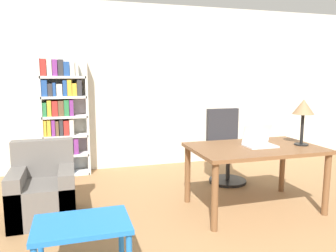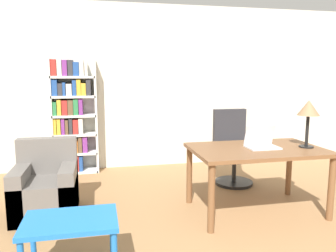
% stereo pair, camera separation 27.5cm
% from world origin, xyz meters
% --- Properties ---
extents(wall_back, '(8.00, 0.06, 2.70)m').
position_xyz_m(wall_back, '(0.00, 4.53, 1.35)').
color(wall_back, silver).
rests_on(wall_back, ground_plane).
extents(desk, '(1.46, 0.91, 0.74)m').
position_xyz_m(desk, '(0.59, 2.33, 0.64)').
color(desk, brown).
rests_on(desk, ground_plane).
extents(laptop, '(0.35, 0.24, 0.25)m').
position_xyz_m(laptop, '(0.65, 2.34, 0.79)').
color(laptop, silver).
rests_on(laptop, desk).
extents(table_lamp, '(0.24, 0.24, 0.53)m').
position_xyz_m(table_lamp, '(1.16, 2.25, 1.16)').
color(table_lamp, black).
rests_on(table_lamp, desk).
extents(office_chair, '(0.54, 0.54, 1.06)m').
position_xyz_m(office_chair, '(0.74, 3.35, 0.46)').
color(office_chair, black).
rests_on(office_chair, ground_plane).
extents(side_table_blue, '(0.69, 0.47, 0.48)m').
position_xyz_m(side_table_blue, '(-1.36, 1.44, 0.41)').
color(side_table_blue, blue).
rests_on(side_table_blue, ground_plane).
extents(armchair, '(0.66, 0.68, 0.82)m').
position_xyz_m(armchair, '(-1.73, 2.76, 0.28)').
color(armchair, '#66605B').
rests_on(armchair, ground_plane).
extents(bookshelf, '(0.70, 0.28, 1.80)m').
position_xyz_m(bookshelf, '(-1.55, 4.34, 0.91)').
color(bookshelf, white).
rests_on(bookshelf, ground_plane).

